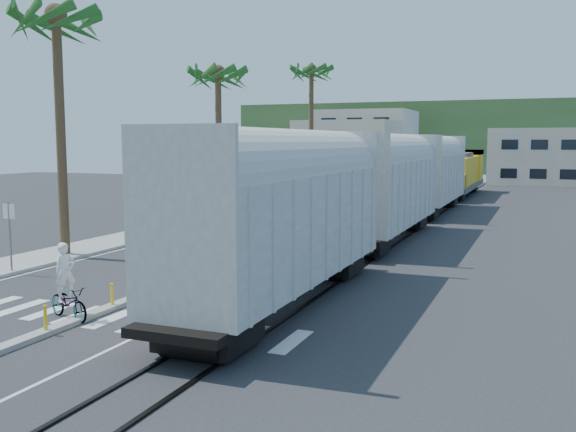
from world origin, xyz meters
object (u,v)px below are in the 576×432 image
Objects in this scene: car_lead at (221,228)px; cyclist at (68,295)px; car_second at (255,222)px; street_sign at (10,227)px.

car_lead is 1.94× the size of cyclist.
cyclist is at bearing -82.15° from car_second.
cyclist reaches higher than car_lead.
car_second is (4.45, 14.11, -1.24)m from street_sign.
street_sign is 0.67× the size of car_second.
street_sign is 0.63× the size of car_lead.
car_lead is at bearing -94.32° from car_second.
street_sign is at bearing 76.29° from cyclist.
cyclist is (6.81, -4.49, -1.23)m from street_sign.
street_sign is at bearing -110.48° from car_lead.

